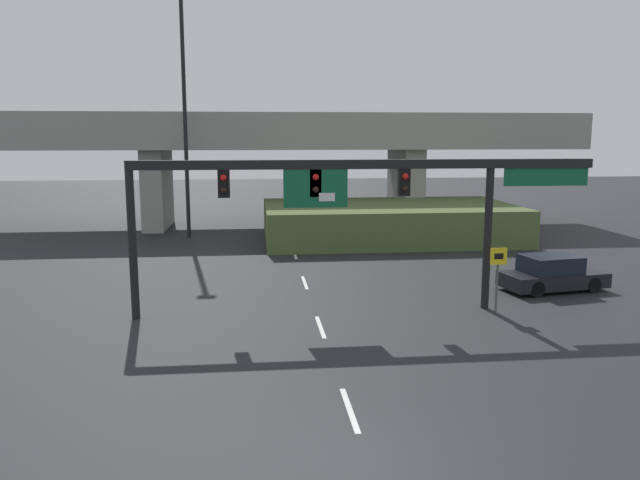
{
  "coord_description": "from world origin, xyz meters",
  "views": [
    {
      "loc": [
        -2.13,
        -11.17,
        6.27
      ],
      "look_at": [
        0.0,
        8.72,
        2.9
      ],
      "focal_mm": 35.0,
      "sensor_mm": 36.0,
      "label": 1
    }
  ],
  "objects": [
    {
      "name": "ground_plane",
      "position": [
        0.0,
        0.0,
        0.0
      ],
      "size": [
        160.0,
        160.0,
        0.0
      ],
      "primitive_type": "plane",
      "color": "black"
    },
    {
      "name": "lane_markings",
      "position": [
        0.0,
        14.95,
        0.0
      ],
      "size": [
        0.14,
        27.79,
        0.01
      ],
      "color": "silver",
      "rests_on": "ground"
    },
    {
      "name": "signal_gantry",
      "position": [
        1.3,
        10.25,
        4.46
      ],
      "size": [
        16.37,
        0.44,
        5.44
      ],
      "color": "black",
      "rests_on": "ground"
    },
    {
      "name": "speed_limit_sign",
      "position": [
        6.42,
        9.58,
        1.58
      ],
      "size": [
        0.6,
        0.11,
        2.42
      ],
      "color": "#4C4C4C",
      "rests_on": "ground"
    },
    {
      "name": "highway_light_pole_near",
      "position": [
        -6.18,
        27.85,
        8.25
      ],
      "size": [
        0.7,
        0.36,
        15.73
      ],
      "color": "black",
      "rests_on": "ground"
    },
    {
      "name": "overpass_bridge",
      "position": [
        0.0,
        32.36,
        5.57
      ],
      "size": [
        40.79,
        7.22,
        7.73
      ],
      "color": "gray",
      "rests_on": "ground"
    },
    {
      "name": "grass_embankment",
      "position": [
        6.04,
        25.75,
        1.07
      ],
      "size": [
        15.0,
        8.85,
        2.14
      ],
      "color": "#4C6033",
      "rests_on": "ground"
    },
    {
      "name": "parked_sedan_near_right",
      "position": [
        9.95,
        12.54,
        0.67
      ],
      "size": [
        4.46,
        2.49,
        1.45
      ],
      "rotation": [
        0.0,
        0.0,
        0.17
      ],
      "color": "black",
      "rests_on": "ground"
    }
  ]
}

